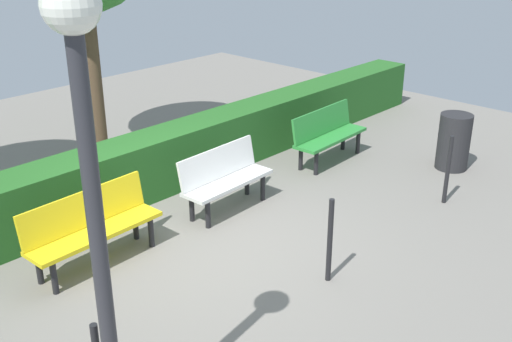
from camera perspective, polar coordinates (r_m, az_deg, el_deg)
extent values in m
plane|color=gray|center=(7.68, -4.82, -6.93)|extent=(16.01, 16.01, 0.00)
cube|color=#2D8C38|center=(10.10, 6.96, 3.09)|extent=(1.54, 0.48, 0.05)
cube|color=#2D8C38|center=(10.12, 6.14, 4.59)|extent=(1.52, 0.18, 0.42)
cylinder|color=black|center=(10.58, 9.44, 2.62)|extent=(0.07, 0.07, 0.39)
cylinder|color=black|center=(10.73, 8.08, 3.00)|extent=(0.07, 0.07, 0.39)
cylinder|color=black|center=(9.62, 5.60, 0.74)|extent=(0.07, 0.07, 0.39)
cylinder|color=black|center=(9.78, 4.17, 1.17)|extent=(0.07, 0.07, 0.39)
cube|color=white|center=(8.36, -2.59, -1.06)|extent=(1.42, 0.48, 0.05)
cube|color=white|center=(8.39, -3.57, 0.75)|extent=(1.41, 0.18, 0.42)
cylinder|color=black|center=(8.74, 0.63, -1.53)|extent=(0.07, 0.07, 0.39)
cylinder|color=black|center=(8.92, -0.85, -1.01)|extent=(0.07, 0.07, 0.39)
cylinder|color=black|center=(8.01, -4.49, -4.01)|extent=(0.07, 0.07, 0.39)
cylinder|color=black|center=(8.20, -5.98, -3.38)|extent=(0.07, 0.07, 0.39)
cube|color=yellow|center=(7.32, -14.61, -5.53)|extent=(1.66, 0.48, 0.05)
cube|color=yellow|center=(7.36, -15.65, -3.44)|extent=(1.64, 0.17, 0.42)
cylinder|color=black|center=(7.66, -9.71, -5.62)|extent=(0.07, 0.07, 0.39)
cylinder|color=black|center=(7.87, -11.11, -4.91)|extent=(0.07, 0.07, 0.39)
cylinder|color=black|center=(7.02, -18.21, -9.38)|extent=(0.07, 0.07, 0.39)
cylinder|color=black|center=(7.25, -19.48, -8.47)|extent=(0.07, 0.07, 0.39)
cube|color=#266023|center=(9.27, -7.54, 1.36)|extent=(12.01, 0.65, 0.87)
cylinder|color=brown|center=(10.47, -14.77, 8.77)|extent=(0.22, 0.22, 2.77)
cylinder|color=black|center=(8.94, 17.36, 0.10)|extent=(0.06, 0.06, 1.00)
cylinder|color=black|center=(6.80, 6.86, -6.42)|extent=(0.06, 0.06, 1.00)
cylinder|color=#2D2D33|center=(4.40, -14.23, -8.29)|extent=(0.12, 0.12, 3.17)
sphere|color=white|center=(3.82, -16.80, 14.54)|extent=(0.36, 0.36, 0.36)
cylinder|color=#262628|center=(10.24, 17.87, 2.61)|extent=(0.50, 0.50, 0.90)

